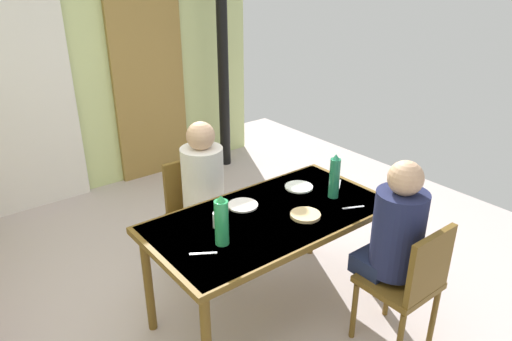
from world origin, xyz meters
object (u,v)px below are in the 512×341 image
object	(u,v)px
person_far_diner	(204,181)
chair_near_diner	(410,281)
dining_table	(271,225)
water_bottle_green_far	(222,221)
person_near_diner	(396,230)
water_bottle_green_near	(334,177)
chair_far_diner	(196,209)

from	to	relation	value
person_far_diner	chair_near_diner	bearing A→B (deg)	110.67
dining_table	water_bottle_green_far	bearing A→B (deg)	-168.65
person_far_diner	person_near_diner	bearing A→B (deg)	112.70
chair_near_diner	person_near_diner	distance (m)	0.31
dining_table	water_bottle_green_near	size ratio (longest dim) A/B	5.04
chair_far_diner	water_bottle_green_near	size ratio (longest dim) A/B	2.80
chair_far_diner	water_bottle_green_far	distance (m)	0.99
dining_table	chair_near_diner	size ratio (longest dim) A/B	1.80
person_near_diner	chair_near_diner	bearing A→B (deg)	-90.00
dining_table	water_bottle_green_near	bearing A→B (deg)	-8.54
water_bottle_green_far	chair_far_diner	bearing A→B (deg)	68.83
water_bottle_green_far	dining_table	bearing A→B (deg)	11.35
person_near_diner	water_bottle_green_far	distance (m)	1.02
chair_far_diner	water_bottle_green_far	bearing A→B (deg)	68.83
person_near_diner	person_far_diner	world-z (taller)	same
person_near_diner	water_bottle_green_far	world-z (taller)	person_near_diner
water_bottle_green_near	chair_far_diner	bearing A→B (deg)	124.94
dining_table	person_near_diner	distance (m)	0.76
chair_near_diner	water_bottle_green_far	size ratio (longest dim) A/B	2.88
dining_table	person_near_diner	world-z (taller)	person_near_diner
chair_near_diner	person_near_diner	world-z (taller)	person_near_diner
chair_far_diner	person_near_diner	xyz separation A→B (m)	(0.52, -1.39, 0.28)
chair_far_diner	water_bottle_green_near	distance (m)	1.10
person_near_diner	water_bottle_green_near	world-z (taller)	person_near_diner
water_bottle_green_near	person_near_diner	bearing A→B (deg)	-96.20
person_near_diner	person_far_diner	bearing A→B (deg)	112.70
chair_far_diner	person_near_diner	size ratio (longest dim) A/B	1.13
chair_near_diner	person_far_diner	distance (m)	1.51
person_far_diner	water_bottle_green_near	distance (m)	0.92
chair_far_diner	person_near_diner	world-z (taller)	person_near_diner
person_near_diner	water_bottle_green_far	bearing A→B (deg)	147.61
person_near_diner	person_far_diner	xyz separation A→B (m)	(-0.52, 1.25, 0.00)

